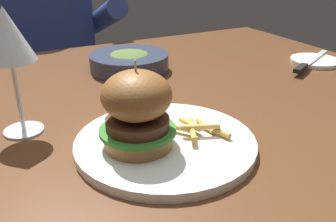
% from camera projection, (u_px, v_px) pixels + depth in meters
% --- Properties ---
extents(dining_table, '(1.37, 0.89, 0.74)m').
position_uv_depth(dining_table, '(112.00, 141.00, 0.76)').
color(dining_table, '#56331C').
rests_on(dining_table, ground).
extents(main_plate, '(0.27, 0.27, 0.01)m').
position_uv_depth(main_plate, '(165.00, 143.00, 0.57)').
color(main_plate, white).
rests_on(main_plate, dining_table).
extents(burger_sandwich, '(0.11, 0.11, 0.13)m').
position_uv_depth(burger_sandwich, '(137.00, 110.00, 0.52)').
color(burger_sandwich, '#9E6B38').
rests_on(burger_sandwich, main_plate).
extents(fries_pile, '(0.09, 0.10, 0.02)m').
position_uv_depth(fries_pile, '(195.00, 127.00, 0.58)').
color(fries_pile, '#EABC5B').
rests_on(fries_pile, main_plate).
extents(wine_glass, '(0.08, 0.08, 0.20)m').
position_uv_depth(wine_glass, '(8.00, 38.00, 0.55)').
color(wine_glass, silver).
rests_on(wine_glass, dining_table).
extents(bread_plate, '(0.12, 0.12, 0.01)m').
position_uv_depth(bread_plate, '(315.00, 61.00, 0.96)').
color(bread_plate, white).
rests_on(bread_plate, dining_table).
extents(table_knife, '(0.21, 0.11, 0.01)m').
position_uv_depth(table_knife, '(309.00, 62.00, 0.92)').
color(table_knife, silver).
rests_on(table_knife, bread_plate).
extents(soup_bowl, '(0.19, 0.19, 0.05)m').
position_uv_depth(soup_bowl, '(129.00, 61.00, 0.90)').
color(soup_bowl, '#2D384C').
rests_on(soup_bowl, dining_table).
extents(diner_person, '(0.51, 0.36, 1.18)m').
position_uv_depth(diner_person, '(43.00, 80.00, 1.37)').
color(diner_person, '#282833').
rests_on(diner_person, ground).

